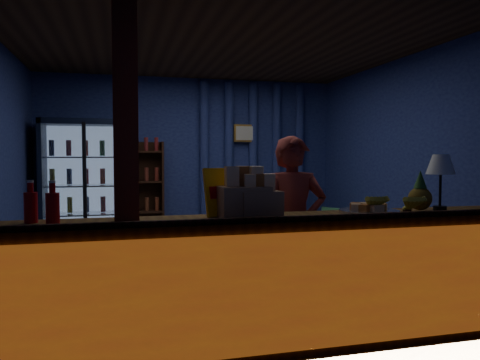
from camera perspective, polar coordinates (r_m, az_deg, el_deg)
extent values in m
plane|color=#515154|center=(5.40, -2.37, -11.97)|extent=(4.60, 4.60, 0.00)
plane|color=navy|center=(7.38, -5.99, 2.25)|extent=(4.60, 0.00, 4.60)
plane|color=navy|center=(3.10, 6.16, 1.23)|extent=(4.60, 0.00, 4.60)
plane|color=navy|center=(6.13, 19.14, 1.95)|extent=(0.00, 4.40, 4.40)
plane|color=#472D19|center=(5.35, -2.44, 16.00)|extent=(4.60, 4.60, 0.00)
cube|color=brown|center=(3.51, 4.31, -12.22)|extent=(4.40, 0.55, 0.95)
cube|color=red|center=(3.24, 6.02, -13.49)|extent=(4.35, 0.02, 0.81)
cube|color=#3B1B12|center=(3.16, 5.94, -4.75)|extent=(4.40, 0.04, 0.04)
cube|color=maroon|center=(3.20, -13.71, 1.22)|extent=(0.16, 0.16, 2.60)
cube|color=black|center=(7.25, -18.09, -0.67)|extent=(1.20, 0.06, 1.90)
cube|color=black|center=(7.04, -22.86, -0.86)|extent=(0.06, 0.60, 1.90)
cube|color=black|center=(6.97, -13.54, -0.74)|extent=(0.06, 0.60, 1.90)
cube|color=black|center=(6.98, -18.35, 6.67)|extent=(1.20, 0.60, 0.08)
cube|color=black|center=(7.10, -18.11, -8.16)|extent=(1.20, 0.60, 0.08)
cube|color=#99B2D8|center=(7.20, -18.12, -0.69)|extent=(1.08, 0.02, 1.74)
cube|color=white|center=(6.70, -18.38, -0.96)|extent=(1.12, 0.02, 1.78)
cube|color=black|center=(6.68, -18.39, -0.97)|extent=(0.05, 0.05, 1.80)
cube|color=silver|center=(7.07, -18.12, -7.12)|extent=(1.08, 0.48, 0.02)
cylinder|color=#A62417|center=(7.09, -21.79, -6.09)|extent=(0.07, 0.07, 0.22)
cylinder|color=#1B6E21|center=(7.07, -19.97, -6.09)|extent=(0.07, 0.07, 0.22)
cylinder|color=#999317|center=(7.05, -18.14, -6.08)|extent=(0.07, 0.07, 0.22)
cylinder|color=navy|center=(7.04, -16.30, -6.07)|extent=(0.07, 0.07, 0.22)
cylinder|color=maroon|center=(7.04, -14.46, -6.05)|extent=(0.07, 0.07, 0.22)
cube|color=silver|center=(7.01, -18.18, -3.90)|extent=(1.08, 0.48, 0.02)
cylinder|color=#1B6E21|center=(7.04, -21.85, -2.88)|extent=(0.07, 0.07, 0.22)
cylinder|color=#999317|center=(7.02, -20.03, -2.86)|extent=(0.07, 0.07, 0.22)
cylinder|color=navy|center=(7.00, -18.19, -2.85)|extent=(0.07, 0.07, 0.22)
cylinder|color=maroon|center=(6.99, -16.35, -2.83)|extent=(0.07, 0.07, 0.22)
cylinder|color=#A62417|center=(6.99, -14.50, -2.80)|extent=(0.07, 0.07, 0.22)
cube|color=silver|center=(6.98, -18.23, -0.64)|extent=(1.08, 0.48, 0.02)
cylinder|color=#999317|center=(7.02, -21.92, 0.37)|extent=(0.07, 0.07, 0.22)
cylinder|color=navy|center=(6.99, -20.09, 0.40)|extent=(0.07, 0.07, 0.22)
cylinder|color=maroon|center=(6.97, -18.25, 0.43)|extent=(0.07, 0.07, 0.22)
cylinder|color=#A62417|center=(6.96, -16.40, 0.45)|extent=(0.07, 0.07, 0.22)
cylinder|color=#1B6E21|center=(6.96, -14.55, 0.48)|extent=(0.07, 0.07, 0.22)
cube|color=silver|center=(6.97, -18.28, 2.64)|extent=(1.08, 0.48, 0.02)
cylinder|color=navy|center=(7.01, -21.98, 3.64)|extent=(0.07, 0.07, 0.22)
cylinder|color=maroon|center=(6.98, -20.15, 3.68)|extent=(0.07, 0.07, 0.22)
cylinder|color=#A62417|center=(6.97, -18.30, 3.71)|extent=(0.07, 0.07, 0.22)
cylinder|color=#1B6E21|center=(6.96, -16.45, 3.74)|extent=(0.07, 0.07, 0.22)
cylinder|color=#999317|center=(6.95, -14.59, 3.77)|extent=(0.07, 0.07, 0.22)
cube|color=#3B1B12|center=(7.29, -11.37, -1.74)|extent=(0.50, 0.02, 1.60)
cube|color=#3B1B12|center=(7.15, -13.19, -1.85)|extent=(0.03, 0.28, 1.60)
cube|color=#3B1B12|center=(7.17, -9.44, -1.80)|extent=(0.03, 0.28, 1.60)
cube|color=#3B1B12|center=(7.25, -11.25, -7.35)|extent=(0.46, 0.26, 0.02)
cube|color=#3B1B12|center=(7.18, -11.29, -3.81)|extent=(0.46, 0.26, 0.02)
cube|color=#3B1B12|center=(7.14, -11.33, -0.23)|extent=(0.46, 0.26, 0.02)
cube|color=#3B1B12|center=(7.13, -11.36, 3.38)|extent=(0.46, 0.26, 0.02)
cylinder|color=navy|center=(7.36, -4.38, 2.25)|extent=(0.14, 0.14, 2.50)
cylinder|color=navy|center=(7.44, -1.35, 2.27)|extent=(0.14, 0.14, 2.50)
cylinder|color=navy|center=(7.54, 1.62, 2.28)|extent=(0.14, 0.14, 2.50)
cylinder|color=navy|center=(7.66, 4.50, 2.28)|extent=(0.14, 0.14, 2.50)
cylinder|color=navy|center=(7.80, 7.28, 2.28)|extent=(0.14, 0.14, 2.50)
cube|color=gold|center=(7.47, 0.60, 5.73)|extent=(0.36, 0.03, 0.28)
cube|color=silver|center=(7.45, 0.64, 5.73)|extent=(0.30, 0.01, 0.22)
imported|color=maroon|center=(4.06, 6.53, -5.71)|extent=(0.62, 0.45, 1.56)
imported|color=#5EBC73|center=(7.16, 10.47, -5.82)|extent=(0.88, 0.89, 0.61)
cube|color=#3B1B12|center=(7.11, 4.50, -6.50)|extent=(0.59, 0.52, 0.44)
cylinder|color=#3B1B12|center=(7.07, 4.51, -4.37)|extent=(0.09, 0.09, 0.09)
cube|color=#FFBA0D|center=(3.48, -1.09, -1.41)|extent=(0.45, 0.23, 0.35)
cube|color=#BB0C10|center=(3.46, -1.01, -1.44)|extent=(0.36, 0.15, 0.09)
cylinder|color=#BB0C10|center=(3.38, -24.14, -3.09)|extent=(0.09, 0.09, 0.20)
cylinder|color=#BB0C10|center=(3.37, -24.19, -0.71)|extent=(0.04, 0.04, 0.08)
cylinder|color=white|center=(3.37, -24.20, -0.16)|extent=(0.04, 0.04, 0.02)
cylinder|color=#BB0C10|center=(3.28, -21.87, -3.22)|extent=(0.09, 0.09, 0.20)
cylinder|color=#BB0C10|center=(3.27, -21.92, -0.77)|extent=(0.04, 0.04, 0.08)
cylinder|color=white|center=(3.27, -21.93, -0.21)|extent=(0.04, 0.04, 0.02)
cube|color=#967348|center=(3.34, 0.39, -2.70)|extent=(0.35, 0.29, 0.23)
cube|color=#FB9737|center=(3.31, -1.06, 0.44)|extent=(0.09, 0.06, 0.14)
cube|color=#C76B25|center=(3.33, 0.39, 0.46)|extent=(0.09, 0.06, 0.14)
cube|color=#FB9737|center=(3.35, 1.83, 0.48)|extent=(0.09, 0.06, 0.14)
cube|color=#967348|center=(3.34, 2.26, -2.99)|extent=(0.31, 0.26, 0.19)
cube|color=#FB9737|center=(3.31, 1.06, -0.32)|extent=(0.08, 0.06, 0.12)
cube|color=#C76B25|center=(3.33, 2.27, -0.30)|extent=(0.08, 0.06, 0.12)
cube|color=#FB9737|center=(3.36, 3.46, -0.27)|extent=(0.08, 0.06, 0.12)
cylinder|color=silver|center=(3.75, 15.48, -3.73)|extent=(0.46, 0.46, 0.03)
cube|color=#FB9737|center=(3.79, 16.67, -3.10)|extent=(0.10, 0.07, 0.05)
cube|color=#C76B25|center=(3.83, 15.84, -3.02)|extent=(0.12, 0.12, 0.05)
cube|color=#FB9737|center=(3.83, 14.80, -3.02)|extent=(0.07, 0.10, 0.05)
cube|color=#C76B25|center=(3.77, 14.15, -3.10)|extent=(0.12, 0.12, 0.05)
cube|color=#FB9737|center=(3.70, 14.27, -3.21)|extent=(0.10, 0.07, 0.05)
cube|color=#C76B25|center=(3.66, 15.12, -3.29)|extent=(0.12, 0.12, 0.05)
cube|color=#FB9737|center=(3.67, 16.19, -3.29)|extent=(0.07, 0.10, 0.05)
cube|color=#C76B25|center=(3.72, 16.83, -3.21)|extent=(0.12, 0.12, 0.05)
cylinder|color=black|center=(4.14, 23.17, -3.17)|extent=(0.11, 0.11, 0.04)
cylinder|color=black|center=(4.12, 23.22, -0.95)|extent=(0.02, 0.02, 0.32)
cone|color=white|center=(4.12, 23.27, 1.76)|extent=(0.23, 0.23, 0.16)
sphere|color=olive|center=(3.98, 21.08, -2.13)|extent=(0.18, 0.18, 0.18)
cone|color=#275A1E|center=(3.97, 21.12, 0.09)|extent=(0.10, 0.10, 0.14)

